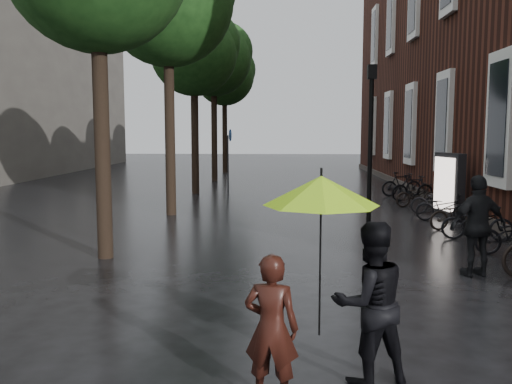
# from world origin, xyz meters

# --- Properties ---
(street_trees) EXTENTS (4.33, 34.03, 8.91)m
(street_trees) POSITION_xyz_m (-3.99, 15.91, 6.34)
(street_trees) COLOR black
(street_trees) RESTS_ON ground
(person_burgundy) EXTENTS (0.61, 0.45, 1.51)m
(person_burgundy) POSITION_xyz_m (-0.46, 0.99, 0.75)
(person_burgundy) COLOR black
(person_burgundy) RESTS_ON ground
(person_black) EXTENTS (1.00, 0.88, 1.75)m
(person_black) POSITION_xyz_m (0.58, 1.47, 0.88)
(person_black) COLOR black
(person_black) RESTS_ON ground
(lime_umbrella) EXTENTS (1.18, 1.18, 1.73)m
(lime_umbrella) POSITION_xyz_m (0.03, 1.25, 2.09)
(lime_umbrella) COLOR black
(lime_umbrella) RESTS_ON ground
(pedestrian_walking) EXTENTS (1.18, 0.71, 1.89)m
(pedestrian_walking) POSITION_xyz_m (3.28, 5.89, 0.95)
(pedestrian_walking) COLOR black
(pedestrian_walking) RESTS_ON ground
(parked_bicycles) EXTENTS (1.99, 13.20, 1.04)m
(parked_bicycles) POSITION_xyz_m (4.58, 12.00, 0.46)
(parked_bicycles) COLOR black
(parked_bicycles) RESTS_ON ground
(ad_lightbox) EXTENTS (0.31, 1.34, 2.02)m
(ad_lightbox) POSITION_xyz_m (4.85, 12.81, 1.01)
(ad_lightbox) COLOR black
(ad_lightbox) RESTS_ON ground
(lamp_post) EXTENTS (0.22, 0.22, 4.36)m
(lamp_post) POSITION_xyz_m (1.93, 9.93, 2.65)
(lamp_post) COLOR black
(lamp_post) RESTS_ON ground
(cycle_sign) EXTENTS (0.15, 0.50, 2.77)m
(cycle_sign) POSITION_xyz_m (-2.58, 18.94, 1.83)
(cycle_sign) COLOR #262628
(cycle_sign) RESTS_ON ground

